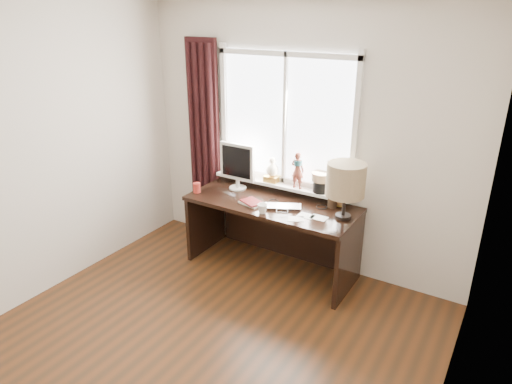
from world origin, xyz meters
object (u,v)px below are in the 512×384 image
Objects in this scene: laptop at (283,207)px; desk at (276,221)px; mug at (262,208)px; monitor at (237,164)px; table_lamp at (346,180)px; red_cup at (197,188)px.

desk is (-0.16, 0.16, -0.26)m from laptop.
desk is (-0.05, 0.37, -0.29)m from mug.
mug is 0.71m from monitor.
monitor reaches higher than laptop.
desk is 0.95m from table_lamp.
table_lamp is (0.73, -0.07, 0.61)m from desk.
desk is 0.72m from monitor.
mug is at bearing -36.41° from monitor.
laptop is 0.73m from monitor.
monitor is (-0.49, 0.03, 0.52)m from desk.
table_lamp reaches higher than red_cup.
desk is at bearing -4.03° from monitor.
desk is 3.47× the size of monitor.
desk is 3.27× the size of table_lamp.
laptop is at bearing 6.71° from red_cup.
monitor is 0.94× the size of table_lamp.
mug reaches higher than laptop.
monitor reaches higher than mug.
monitor reaches higher than red_cup.
mug reaches higher than desk.
table_lamp reaches higher than monitor.
red_cup is 0.06× the size of desk.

